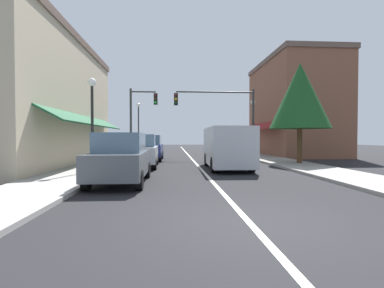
{
  "coord_description": "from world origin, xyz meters",
  "views": [
    {
      "loc": [
        -1.45,
        -5.11,
        1.61
      ],
      "look_at": [
        -0.1,
        14.52,
        1.16
      ],
      "focal_mm": 26.62,
      "sensor_mm": 36.0,
      "label": 1
    }
  ],
  "objects_px": {
    "parked_car_third_left": "(150,148)",
    "street_lamp_left_near": "(92,108)",
    "traffic_signal_mast_arm": "(224,110)",
    "street_lamp_left_far": "(138,120)",
    "tree_right_near": "(300,96)",
    "traffic_signal_left_corner": "(139,113)",
    "parked_car_second_left": "(141,151)",
    "parked_car_nearest_left": "(121,158)",
    "van_in_lane": "(227,146)",
    "street_lamp_right_mid": "(253,119)"
  },
  "relations": [
    {
      "from": "parked_car_third_left",
      "to": "parked_car_second_left",
      "type": "bearing_deg",
      "value": -90.87
    },
    {
      "from": "street_lamp_left_near",
      "to": "tree_right_near",
      "type": "relative_size",
      "value": 0.71
    },
    {
      "from": "traffic_signal_mast_arm",
      "to": "street_lamp_left_far",
      "type": "height_order",
      "value": "traffic_signal_mast_arm"
    },
    {
      "from": "traffic_signal_mast_arm",
      "to": "street_lamp_left_far",
      "type": "relative_size",
      "value": 1.23
    },
    {
      "from": "parked_car_third_left",
      "to": "street_lamp_left_near",
      "type": "distance_m",
      "value": 7.84
    },
    {
      "from": "parked_car_third_left",
      "to": "street_lamp_left_far",
      "type": "height_order",
      "value": "street_lamp_left_far"
    },
    {
      "from": "parked_car_second_left",
      "to": "tree_right_near",
      "type": "height_order",
      "value": "tree_right_near"
    },
    {
      "from": "street_lamp_left_near",
      "to": "van_in_lane",
      "type": "bearing_deg",
      "value": 15.43
    },
    {
      "from": "traffic_signal_left_corner",
      "to": "traffic_signal_mast_arm",
      "type": "bearing_deg",
      "value": -12.89
    },
    {
      "from": "parked_car_second_left",
      "to": "street_lamp_left_near",
      "type": "relative_size",
      "value": 0.98
    },
    {
      "from": "parked_car_nearest_left",
      "to": "van_in_lane",
      "type": "height_order",
      "value": "van_in_lane"
    },
    {
      "from": "parked_car_third_left",
      "to": "van_in_lane",
      "type": "relative_size",
      "value": 0.79
    },
    {
      "from": "street_lamp_left_near",
      "to": "street_lamp_left_far",
      "type": "xyz_separation_m",
      "value": [
        0.12,
        15.94,
        0.5
      ]
    },
    {
      "from": "tree_right_near",
      "to": "street_lamp_left_near",
      "type": "bearing_deg",
      "value": -162.53
    },
    {
      "from": "van_in_lane",
      "to": "traffic_signal_mast_arm",
      "type": "relative_size",
      "value": 0.84
    },
    {
      "from": "traffic_signal_left_corner",
      "to": "tree_right_near",
      "type": "height_order",
      "value": "tree_right_near"
    },
    {
      "from": "parked_car_second_left",
      "to": "parked_car_third_left",
      "type": "distance_m",
      "value": 4.52
    },
    {
      "from": "parked_car_nearest_left",
      "to": "traffic_signal_left_corner",
      "type": "bearing_deg",
      "value": 93.78
    },
    {
      "from": "van_in_lane",
      "to": "traffic_signal_left_corner",
      "type": "bearing_deg",
      "value": 123.19
    },
    {
      "from": "traffic_signal_mast_arm",
      "to": "street_lamp_left_near",
      "type": "height_order",
      "value": "traffic_signal_mast_arm"
    },
    {
      "from": "street_lamp_left_far",
      "to": "van_in_lane",
      "type": "bearing_deg",
      "value": -66.54
    },
    {
      "from": "parked_car_second_left",
      "to": "street_lamp_right_mid",
      "type": "relative_size",
      "value": 0.91
    },
    {
      "from": "traffic_signal_left_corner",
      "to": "tree_right_near",
      "type": "bearing_deg",
      "value": -35.0
    },
    {
      "from": "parked_car_nearest_left",
      "to": "street_lamp_left_far",
      "type": "relative_size",
      "value": 0.81
    },
    {
      "from": "parked_car_second_left",
      "to": "street_lamp_left_far",
      "type": "relative_size",
      "value": 0.82
    },
    {
      "from": "parked_car_third_left",
      "to": "street_lamp_right_mid",
      "type": "height_order",
      "value": "street_lamp_right_mid"
    },
    {
      "from": "van_in_lane",
      "to": "street_lamp_right_mid",
      "type": "height_order",
      "value": "street_lamp_right_mid"
    },
    {
      "from": "traffic_signal_mast_arm",
      "to": "street_lamp_left_near",
      "type": "xyz_separation_m",
      "value": [
        -7.48,
        -8.96,
        -0.85
      ]
    },
    {
      "from": "van_in_lane",
      "to": "tree_right_near",
      "type": "relative_size",
      "value": 0.88
    },
    {
      "from": "traffic_signal_left_corner",
      "to": "van_in_lane",
      "type": "bearing_deg",
      "value": -58.1
    },
    {
      "from": "parked_car_third_left",
      "to": "tree_right_near",
      "type": "distance_m",
      "value": 10.31
    },
    {
      "from": "street_lamp_right_mid",
      "to": "parked_car_third_left",
      "type": "bearing_deg",
      "value": -165.63
    },
    {
      "from": "parked_car_second_left",
      "to": "parked_car_third_left",
      "type": "relative_size",
      "value": 1.0
    },
    {
      "from": "tree_right_near",
      "to": "parked_car_second_left",
      "type": "bearing_deg",
      "value": -176.12
    },
    {
      "from": "street_lamp_left_far",
      "to": "street_lamp_left_near",
      "type": "bearing_deg",
      "value": -90.43
    },
    {
      "from": "van_in_lane",
      "to": "traffic_signal_mast_arm",
      "type": "height_order",
      "value": "traffic_signal_mast_arm"
    },
    {
      "from": "traffic_signal_mast_arm",
      "to": "traffic_signal_left_corner",
      "type": "relative_size",
      "value": 1.12
    },
    {
      "from": "parked_car_second_left",
      "to": "traffic_signal_mast_arm",
      "type": "distance_m",
      "value": 8.85
    },
    {
      "from": "parked_car_nearest_left",
      "to": "parked_car_third_left",
      "type": "bearing_deg",
      "value": 88.9
    },
    {
      "from": "van_in_lane",
      "to": "traffic_signal_left_corner",
      "type": "relative_size",
      "value": 0.94
    },
    {
      "from": "street_lamp_left_near",
      "to": "parked_car_third_left",
      "type": "bearing_deg",
      "value": 75.48
    },
    {
      "from": "parked_car_nearest_left",
      "to": "traffic_signal_mast_arm",
      "type": "relative_size",
      "value": 0.66
    },
    {
      "from": "parked_car_second_left",
      "to": "tree_right_near",
      "type": "distance_m",
      "value": 9.66
    },
    {
      "from": "tree_right_near",
      "to": "traffic_signal_mast_arm",
      "type": "bearing_deg",
      "value": 121.81
    },
    {
      "from": "street_lamp_left_near",
      "to": "street_lamp_right_mid",
      "type": "relative_size",
      "value": 0.92
    },
    {
      "from": "traffic_signal_mast_arm",
      "to": "tree_right_near",
      "type": "bearing_deg",
      "value": -58.19
    },
    {
      "from": "parked_car_second_left",
      "to": "traffic_signal_left_corner",
      "type": "relative_size",
      "value": 0.74
    },
    {
      "from": "street_lamp_right_mid",
      "to": "traffic_signal_left_corner",
      "type": "bearing_deg",
      "value": 172.93
    },
    {
      "from": "parked_car_second_left",
      "to": "traffic_signal_mast_arm",
      "type": "bearing_deg",
      "value": 46.25
    },
    {
      "from": "van_in_lane",
      "to": "tree_right_near",
      "type": "height_order",
      "value": "tree_right_near"
    }
  ]
}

